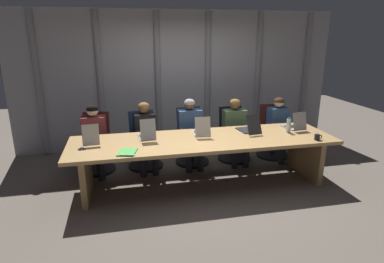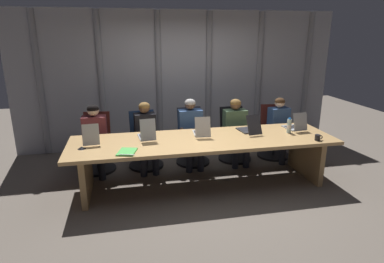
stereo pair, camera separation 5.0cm
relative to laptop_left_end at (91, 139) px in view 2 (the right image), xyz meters
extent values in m
plane|color=#6B6056|center=(1.62, -0.17, -0.79)|extent=(12.75, 12.75, 0.00)
cube|color=tan|center=(1.62, -0.17, -0.08)|extent=(3.92, 1.11, 0.05)
cube|color=black|center=(1.62, -0.17, -0.15)|extent=(3.33, 0.10, 0.06)
cube|color=tan|center=(-0.09, -0.17, -0.45)|extent=(0.08, 0.95, 0.68)
cube|color=tan|center=(3.33, -0.17, -0.45)|extent=(0.08, 0.95, 0.68)
cube|color=#9999A0|center=(1.62, 1.80, 0.54)|extent=(6.37, 0.10, 2.67)
cylinder|color=gray|center=(-1.00, 1.75, 0.54)|extent=(0.12, 0.12, 2.62)
cylinder|color=gray|center=(0.09, 1.75, 0.54)|extent=(0.12, 0.12, 2.62)
cylinder|color=gray|center=(1.18, 1.75, 0.54)|extent=(0.12, 0.12, 2.62)
cylinder|color=gray|center=(2.18, 1.75, 0.54)|extent=(0.12, 0.12, 2.62)
cylinder|color=gray|center=(3.26, 1.75, 0.54)|extent=(0.12, 0.12, 2.62)
cylinder|color=gray|center=(4.35, 1.75, 0.54)|extent=(0.12, 0.12, 2.62)
cube|color=beige|center=(-0.01, 0.07, -0.05)|extent=(0.26, 0.33, 0.02)
cube|color=black|center=(-0.01, 0.09, -0.04)|extent=(0.21, 0.19, 0.00)
cube|color=beige|center=(0.01, -0.14, 0.10)|extent=(0.24, 0.13, 0.28)
cube|color=black|center=(0.01, -0.13, 0.10)|extent=(0.21, 0.11, 0.25)
cube|color=#A8ADB7|center=(0.79, 0.07, -0.05)|extent=(0.25, 0.35, 0.02)
cube|color=black|center=(0.78, 0.10, -0.04)|extent=(0.21, 0.20, 0.00)
cube|color=#A8ADB7|center=(0.80, -0.12, 0.12)|extent=(0.23, 0.08, 0.31)
cube|color=black|center=(0.80, -0.11, 0.12)|extent=(0.21, 0.07, 0.28)
cube|color=beige|center=(1.64, 0.10, -0.05)|extent=(0.26, 0.34, 0.02)
cube|color=black|center=(1.64, 0.12, -0.04)|extent=(0.21, 0.19, 0.00)
cube|color=beige|center=(1.62, -0.11, 0.11)|extent=(0.24, 0.12, 0.30)
cube|color=black|center=(1.62, -0.10, 0.11)|extent=(0.21, 0.10, 0.26)
cube|color=#2D2D33|center=(2.39, 0.09, -0.05)|extent=(0.27, 0.36, 0.02)
cube|color=black|center=(2.39, 0.12, -0.04)|extent=(0.22, 0.21, 0.00)
cube|color=#2D2D33|center=(2.42, -0.13, 0.10)|extent=(0.24, 0.17, 0.29)
cube|color=black|center=(2.42, -0.13, 0.10)|extent=(0.22, 0.15, 0.26)
cube|color=#A8ADB7|center=(3.19, 0.07, -0.05)|extent=(0.28, 0.33, 0.02)
cube|color=black|center=(3.19, 0.10, -0.04)|extent=(0.22, 0.19, 0.00)
cube|color=#A8ADB7|center=(3.21, -0.11, 0.10)|extent=(0.25, 0.10, 0.28)
cube|color=black|center=(3.21, -0.10, 0.10)|extent=(0.22, 0.09, 0.25)
cube|color=#511E19|center=(-0.01, 0.72, -0.35)|extent=(0.53, 0.53, 0.08)
cube|color=#511E19|center=(0.02, 0.94, -0.07)|extent=(0.44, 0.16, 0.49)
cylinder|color=#262628|center=(-0.01, 0.72, -0.57)|extent=(0.05, 0.05, 0.36)
cylinder|color=black|center=(-0.01, 0.72, -0.77)|extent=(0.60, 0.60, 0.04)
cube|color=navy|center=(0.81, 0.72, -0.35)|extent=(0.55, 0.55, 0.08)
cube|color=navy|center=(0.78, 0.94, -0.08)|extent=(0.44, 0.18, 0.48)
cylinder|color=#262628|center=(0.81, 0.72, -0.57)|extent=(0.05, 0.05, 0.36)
cylinder|color=black|center=(0.81, 0.72, -0.77)|extent=(0.60, 0.60, 0.04)
cube|color=#2D2D38|center=(1.64, 0.72, -0.35)|extent=(0.52, 0.52, 0.08)
cube|color=#2D2D38|center=(1.62, 0.94, -0.07)|extent=(0.44, 0.16, 0.50)
cylinder|color=#262628|center=(1.64, 0.72, -0.57)|extent=(0.05, 0.05, 0.36)
cylinder|color=black|center=(1.64, 0.72, -0.77)|extent=(0.60, 0.60, 0.04)
cube|color=black|center=(2.44, 0.72, -0.35)|extent=(0.51, 0.51, 0.08)
cube|color=black|center=(2.42, 0.94, -0.08)|extent=(0.44, 0.15, 0.47)
cylinder|color=#262628|center=(2.44, 0.72, -0.57)|extent=(0.05, 0.05, 0.36)
cylinder|color=black|center=(2.44, 0.72, -0.77)|extent=(0.60, 0.60, 0.04)
cube|color=#511E19|center=(3.20, 0.72, -0.35)|extent=(0.54, 0.54, 0.08)
cube|color=#511E19|center=(3.23, 0.94, -0.08)|extent=(0.44, 0.17, 0.48)
cylinder|color=#262628|center=(3.20, 0.72, -0.57)|extent=(0.05, 0.05, 0.36)
cylinder|color=black|center=(3.20, 0.72, -0.77)|extent=(0.60, 0.60, 0.04)
cube|color=brown|center=(-0.01, 0.70, -0.08)|extent=(0.39, 0.23, 0.47)
sphere|color=beige|center=(-0.01, 0.70, 0.26)|extent=(0.19, 0.19, 0.19)
ellipsoid|color=black|center=(-0.01, 0.70, 0.28)|extent=(0.19, 0.19, 0.14)
cylinder|color=brown|center=(0.15, 0.70, -0.03)|extent=(0.07, 0.14, 0.27)
cylinder|color=beige|center=(0.15, 0.49, -0.15)|extent=(0.07, 0.30, 0.06)
cylinder|color=brown|center=(-0.17, 0.71, -0.03)|extent=(0.07, 0.14, 0.27)
cylinder|color=beige|center=(-0.18, 0.50, -0.15)|extent=(0.07, 0.30, 0.06)
cylinder|color=#262833|center=(0.09, 0.50, -0.34)|extent=(0.14, 0.40, 0.13)
cylinder|color=#262833|center=(0.08, 0.32, -0.56)|extent=(0.11, 0.11, 0.46)
cylinder|color=#262833|center=(-0.11, 0.51, -0.34)|extent=(0.14, 0.40, 0.13)
cylinder|color=#262833|center=(-0.12, 0.33, -0.56)|extent=(0.11, 0.11, 0.46)
cube|color=black|center=(0.81, 0.70, -0.08)|extent=(0.36, 0.24, 0.48)
sphere|color=brown|center=(0.81, 0.70, 0.26)|extent=(0.19, 0.19, 0.19)
ellipsoid|color=olive|center=(0.81, 0.70, 0.28)|extent=(0.19, 0.19, 0.14)
cylinder|color=black|center=(0.96, 0.71, -0.03)|extent=(0.08, 0.14, 0.27)
cylinder|color=brown|center=(0.97, 0.50, -0.14)|extent=(0.08, 0.30, 0.06)
cylinder|color=black|center=(0.67, 0.69, -0.03)|extent=(0.08, 0.14, 0.27)
cylinder|color=brown|center=(0.68, 0.48, -0.14)|extent=(0.08, 0.30, 0.06)
cylinder|color=#262833|center=(0.93, 0.51, -0.34)|extent=(0.16, 0.41, 0.13)
cylinder|color=#262833|center=(0.94, 0.33, -0.56)|extent=(0.11, 0.11, 0.46)
cylinder|color=#262833|center=(0.73, 0.50, -0.34)|extent=(0.16, 0.41, 0.13)
cylinder|color=#262833|center=(0.74, 0.32, -0.56)|extent=(0.11, 0.11, 0.46)
cube|color=#335184|center=(1.59, 0.70, -0.06)|extent=(0.41, 0.23, 0.50)
sphere|color=brown|center=(1.59, 0.70, 0.29)|extent=(0.19, 0.19, 0.19)
ellipsoid|color=#B2ADA8|center=(1.59, 0.70, 0.31)|extent=(0.19, 0.19, 0.14)
cylinder|color=#335184|center=(1.76, 0.71, 0.00)|extent=(0.07, 0.14, 0.27)
cylinder|color=brown|center=(1.77, 0.50, -0.12)|extent=(0.07, 0.30, 0.06)
cylinder|color=#335184|center=(1.42, 0.70, 0.00)|extent=(0.07, 0.14, 0.27)
cylinder|color=brown|center=(1.42, 0.49, -0.12)|extent=(0.07, 0.30, 0.06)
cylinder|color=#262833|center=(1.69, 0.50, -0.34)|extent=(0.13, 0.40, 0.13)
cylinder|color=#262833|center=(1.70, 0.32, -0.56)|extent=(0.11, 0.11, 0.46)
cylinder|color=#262833|center=(1.49, 0.50, -0.34)|extent=(0.13, 0.40, 0.13)
cylinder|color=#262833|center=(1.50, 0.32, -0.56)|extent=(0.11, 0.11, 0.46)
cube|color=#4C6B4C|center=(2.41, 0.70, -0.08)|extent=(0.40, 0.22, 0.46)
sphere|color=brown|center=(2.41, 0.70, 0.25)|extent=(0.19, 0.19, 0.19)
ellipsoid|color=olive|center=(2.41, 0.70, 0.27)|extent=(0.19, 0.19, 0.14)
cylinder|color=#4C6B4C|center=(2.58, 0.70, -0.04)|extent=(0.07, 0.13, 0.27)
cylinder|color=brown|center=(2.58, 0.49, -0.16)|extent=(0.06, 0.30, 0.06)
cylinder|color=#4C6B4C|center=(2.23, 0.70, -0.04)|extent=(0.07, 0.13, 0.27)
cylinder|color=brown|center=(2.24, 0.49, -0.16)|extent=(0.06, 0.30, 0.06)
cylinder|color=#262833|center=(2.51, 0.50, -0.34)|extent=(0.13, 0.40, 0.13)
cylinder|color=#262833|center=(2.51, 0.32, -0.56)|extent=(0.11, 0.11, 0.46)
cylinder|color=#262833|center=(2.31, 0.50, -0.34)|extent=(0.13, 0.40, 0.13)
cylinder|color=#262833|center=(2.31, 0.32, -0.56)|extent=(0.11, 0.11, 0.46)
cube|color=#335184|center=(3.25, 0.70, -0.08)|extent=(0.37, 0.25, 0.46)
sphere|color=beige|center=(3.25, 0.70, 0.24)|extent=(0.18, 0.18, 0.18)
ellipsoid|color=#472D19|center=(3.25, 0.70, 0.27)|extent=(0.18, 0.18, 0.14)
cylinder|color=#335184|center=(3.39, 0.72, -0.04)|extent=(0.08, 0.14, 0.27)
cylinder|color=beige|center=(3.41, 0.51, -0.16)|extent=(0.09, 0.30, 0.06)
cylinder|color=#335184|center=(3.10, 0.69, -0.04)|extent=(0.08, 0.14, 0.27)
cylinder|color=beige|center=(3.12, 0.48, -0.16)|extent=(0.09, 0.30, 0.06)
cylinder|color=#262833|center=(3.36, 0.51, -0.34)|extent=(0.16, 0.41, 0.13)
cylinder|color=#262833|center=(3.38, 0.33, -0.56)|extent=(0.11, 0.11, 0.46)
cylinder|color=#262833|center=(3.16, 0.50, -0.34)|extent=(0.16, 0.41, 0.13)
cylinder|color=#262833|center=(3.18, 0.32, -0.56)|extent=(0.11, 0.11, 0.46)
cylinder|color=silver|center=(3.01, -0.14, 0.05)|extent=(0.07, 0.07, 0.22)
cylinder|color=white|center=(3.01, -0.14, 0.04)|extent=(0.07, 0.07, 0.07)
cylinder|color=blue|center=(3.01, -0.14, 0.17)|extent=(0.04, 0.04, 0.02)
cylinder|color=black|center=(3.23, -0.58, -0.02)|extent=(0.08, 0.08, 0.09)
torus|color=black|center=(3.28, -0.58, -0.02)|extent=(0.06, 0.01, 0.06)
cone|color=black|center=(-0.11, -0.26, -0.04)|extent=(0.11, 0.11, 0.03)
cube|color=#4CB74C|center=(0.49, -0.53, -0.05)|extent=(0.29, 0.35, 0.02)
cylinder|color=silver|center=(0.49, -0.67, -0.04)|extent=(0.20, 0.07, 0.01)
camera|label=1|loc=(0.45, -4.66, 1.45)|focal=30.71mm
camera|label=2|loc=(0.49, -4.67, 1.45)|focal=30.71mm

